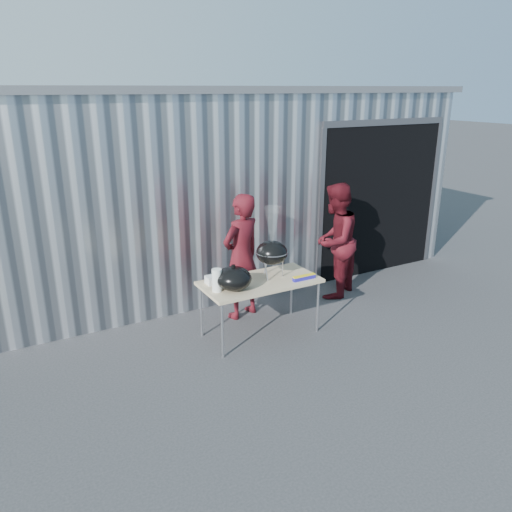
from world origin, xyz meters
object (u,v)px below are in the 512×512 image
person_bystander (335,241)px  person_cook (242,257)px  kettle_grill (272,246)px  folding_table (260,283)px

person_bystander → person_cook: bearing=-31.9°
kettle_grill → person_bystander: bearing=20.8°
kettle_grill → folding_table: bearing=-168.7°
person_cook → person_bystander: 1.57m
kettle_grill → person_cook: 0.67m
kettle_grill → person_cook: bearing=102.9°
person_cook → person_bystander: (1.57, -0.04, 0.00)m
kettle_grill → person_bystander: size_ratio=0.53×
folding_table → person_bystander: bearing=19.7°
kettle_grill → person_bystander: (1.44, 0.55, -0.30)m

